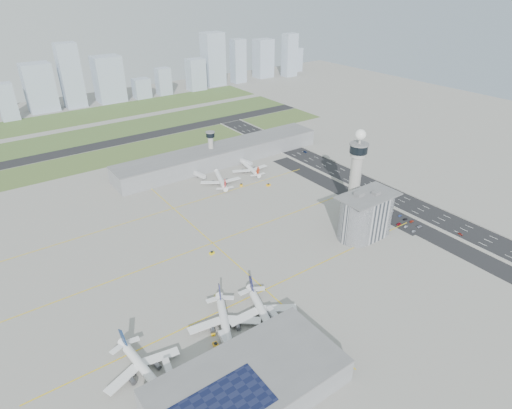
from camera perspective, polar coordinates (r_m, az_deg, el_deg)
ground at (r=291.43m, az=4.03°, el=-5.26°), size 1000.00×1000.00×0.00m
grass_strip_0 at (r=461.23m, az=-16.10°, el=6.82°), size 480.00×50.00×0.08m
grass_strip_1 at (r=528.96m, az=-19.08°, el=9.12°), size 480.00×60.00×0.08m
grass_strip_2 at (r=603.11m, az=-21.53°, el=10.97°), size 480.00×70.00×0.08m
runway at (r=494.37m, az=-17.67°, el=8.04°), size 480.00×22.00×0.10m
highway at (r=366.57m, az=18.10°, el=0.82°), size 28.00×500.00×0.10m
barrier_left at (r=356.04m, az=16.73°, el=0.29°), size 0.60×500.00×1.20m
barrier_right at (r=376.86m, az=19.41°, el=1.46°), size 0.60×500.00×1.20m
landside_road at (r=343.20m, az=16.83°, el=-0.93°), size 18.00×260.00×0.08m
parking_lot at (r=335.78m, az=18.18°, el=-1.84°), size 20.00×44.00×0.10m
taxiway_line_h_0 at (r=252.49m, az=1.24°, el=-11.29°), size 260.00×0.60×0.01m
taxiway_line_h_1 at (r=293.10m, az=-5.82°, el=-5.13°), size 260.00×0.60×0.01m
taxiway_line_h_2 at (r=339.51m, az=-10.96°, el=-0.51°), size 260.00×0.60×0.01m
taxiway_line_v at (r=293.10m, az=-5.82°, el=-5.13°), size 0.60×260.00×0.01m
control_tower at (r=325.18m, az=13.25°, el=4.79°), size 14.00×14.00×64.50m
secondary_tower at (r=409.22m, az=-6.04°, el=7.89°), size 8.60×8.60×31.90m
admin_building at (r=302.78m, az=14.44°, el=-1.39°), size 42.00×24.00×33.50m
terminal_pier at (r=416.18m, az=-4.63°, el=6.70°), size 210.00×32.00×15.80m
near_terminal at (r=198.37m, az=-1.05°, el=-22.92°), size 84.00×42.00×13.00m
airplane_near_a at (r=211.81m, az=-14.85°, el=-19.96°), size 41.52×47.37×12.25m
airplane_near_b at (r=225.35m, az=-4.19°, el=-15.12°), size 53.60×57.03×12.67m
airplane_near_c at (r=230.41m, az=0.99°, el=-13.84°), size 49.93×54.55×12.74m
airplane_far_a at (r=372.49m, az=-4.75°, el=3.66°), size 47.74×51.54×11.75m
airplane_far_b at (r=394.84m, az=-0.85°, el=5.22°), size 41.80×46.71×11.47m
jet_bridge_near_0 at (r=205.88m, az=-10.88°, el=-22.62°), size 5.39×14.31×5.70m
jet_bridge_near_1 at (r=214.38m, az=-3.26°, el=-19.30°), size 5.39×14.31×5.70m
jet_bridge_near_2 at (r=226.56m, az=3.39°, el=-16.02°), size 5.39×14.31×5.70m
jet_bridge_far_0 at (r=388.36m, az=-8.15°, el=4.05°), size 5.39×14.31×5.70m
jet_bridge_far_1 at (r=411.43m, az=-2.00°, el=5.76°), size 5.39×14.31×5.70m
tug_0 at (r=221.57m, az=-5.40°, el=-18.09°), size 2.74×3.71×2.02m
tug_1 at (r=227.30m, az=-5.73°, el=-16.65°), size 3.25×3.67×1.77m
tug_2 at (r=248.52m, az=-5.18°, el=-11.92°), size 3.76×3.50×1.80m
tug_3 at (r=281.94m, az=-5.91°, el=-6.42°), size 3.48×2.72×1.81m
tug_4 at (r=368.97m, az=-1.97°, el=2.65°), size 3.87×4.04×1.94m
tug_5 at (r=368.81m, az=1.66°, el=2.65°), size 3.50×2.52×1.95m
car_lot_0 at (r=323.19m, az=20.25°, el=-3.36°), size 3.39×1.38×1.15m
car_lot_1 at (r=327.06m, az=19.36°, el=-2.79°), size 3.79×1.71×1.21m
car_lot_2 at (r=328.76m, az=18.53°, el=-2.47°), size 4.63×2.66×1.22m
car_lot_3 at (r=331.63m, az=17.40°, el=-2.00°), size 4.21×1.88×1.20m
car_lot_4 at (r=336.47m, az=16.61°, el=-1.40°), size 3.80×1.68×1.27m
car_lot_5 at (r=341.03m, az=15.43°, el=-0.81°), size 3.74×1.75×1.18m
car_lot_6 at (r=330.58m, az=20.96°, el=-2.74°), size 4.51×2.23×1.23m
car_lot_7 at (r=335.36m, az=20.05°, el=-2.11°), size 4.19×2.02×1.18m
car_lot_8 at (r=336.63m, az=19.29°, el=-1.84°), size 3.77×1.68×1.26m
car_lot_9 at (r=340.06m, az=18.67°, el=-1.42°), size 3.66×1.57×1.17m
car_lot_10 at (r=344.23m, az=17.63°, el=-0.87°), size 4.08×2.14×1.09m
car_lot_11 at (r=349.11m, az=16.26°, el=-0.22°), size 4.32×1.82×1.24m
car_hw_0 at (r=332.69m, az=25.61°, el=-3.57°), size 1.75×3.48×1.14m
car_hw_1 at (r=390.11m, az=13.38°, el=3.29°), size 1.79×3.85×1.22m
car_hw_2 at (r=443.24m, az=6.56°, el=6.99°), size 2.76×4.97×1.32m
car_hw_4 at (r=477.47m, az=0.61°, el=8.76°), size 1.79×3.66×1.20m
skyline_bldg_6 at (r=620.73m, az=-30.30°, el=11.74°), size 20.04×16.03×45.20m
skyline_bldg_7 at (r=642.66m, az=-26.91°, el=13.75°), size 35.76×28.61×61.22m
skyline_bldg_8 at (r=642.72m, az=-23.49°, el=15.48°), size 26.33×21.06×83.39m
skyline_bldg_9 at (r=657.93m, az=-19.06°, el=15.54°), size 36.96×29.57×62.11m
skyline_bldg_10 at (r=667.13m, az=-15.00°, el=14.74°), size 23.01×18.41×27.75m
skyline_bldg_11 at (r=678.53m, az=-12.23°, el=15.75°), size 20.22×16.18×38.97m
skyline_bldg_12 at (r=698.83m, az=-8.02°, el=16.79°), size 26.14×20.92×46.89m
skyline_bldg_13 at (r=724.66m, az=-5.73°, el=18.71°), size 32.26×25.81×81.20m
skyline_bldg_14 at (r=742.48m, az=-2.38°, el=18.56°), size 21.59×17.28×68.75m
skyline_bldg_15 at (r=783.17m, az=0.98°, el=18.90°), size 30.25×24.20×63.40m
skyline_bldg_16 at (r=793.41m, az=4.50°, el=19.25°), size 23.04×18.43×71.56m
skyline_bldg_17 at (r=839.79m, az=5.23°, el=18.67°), size 22.64×18.11×41.06m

